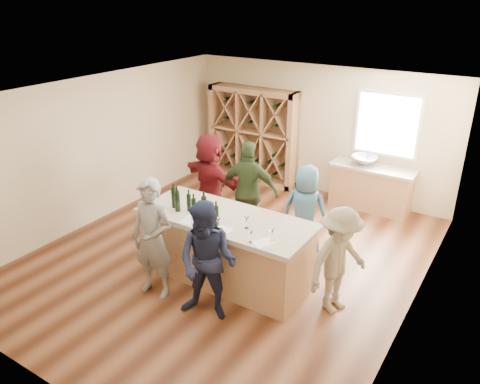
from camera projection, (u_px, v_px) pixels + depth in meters
The scene contains 35 objects.
floor at pixel (229, 258), 8.09m from camera, with size 6.00×7.00×0.10m, color brown.
ceiling at pixel (227, 90), 6.94m from camera, with size 6.00×7.00×0.10m, color white.
wall_back at pixel (318, 130), 10.26m from camera, with size 6.00×0.10×2.80m, color beige.
wall_front at pixel (34, 290), 4.77m from camera, with size 6.00×0.10×2.80m, color beige.
wall_left at pixel (97, 149), 9.02m from camera, with size 0.10×7.00×2.80m, color beige.
wall_right at pixel (425, 228), 6.01m from camera, with size 0.10×7.00×2.80m, color beige.
window_frame at pixel (387, 125), 9.32m from camera, with size 1.30×0.06×1.30m, color white.
window_pane at pixel (387, 125), 9.29m from camera, with size 1.18×0.01×1.18m, color white.
wine_rack at pixel (253, 135), 10.90m from camera, with size 2.20×0.45×2.20m, color #A77850.
back_counter_base at pixel (371, 189), 9.68m from camera, with size 1.60×0.58×0.86m, color #A77850.
back_counter_top at pixel (373, 168), 9.50m from camera, with size 1.70×0.62×0.06m, color #AA9E8C.
sink at pixel (364, 161), 9.55m from camera, with size 0.54×0.54×0.19m, color silver.
faucet at pixel (367, 155), 9.67m from camera, with size 0.02×0.02×0.30m, color silver.
tasting_counter_base at pixel (226, 250), 7.27m from camera, with size 2.60×1.00×1.00m, color #A77850.
tasting_counter_top at pixel (225, 219), 7.06m from camera, with size 2.72×1.12×0.08m, color #AA9E8C.
wine_bottle_a at pixel (174, 198), 7.28m from camera, with size 0.08×0.08×0.32m, color black.
wine_bottle_b at pixel (177, 201), 7.15m from camera, with size 0.08×0.08×0.33m, color black.
wine_bottle_c at pixel (189, 203), 7.18m from camera, with size 0.07×0.07×0.27m, color black.
wine_bottle_d at pixel (194, 208), 6.98m from camera, with size 0.07×0.07×0.29m, color black.
wine_bottle_e at pixel (204, 207), 6.96m from camera, with size 0.08×0.08×0.33m, color black.
wine_glass_a at pixel (192, 217), 6.79m from camera, with size 0.08×0.08×0.20m, color white.
wine_glass_b at pixel (218, 224), 6.62m from camera, with size 0.07×0.07×0.19m, color white.
wine_glass_c at pixel (251, 237), 6.28m from camera, with size 0.07×0.07×0.17m, color white.
wine_glass_d at pixel (246, 223), 6.67m from camera, with size 0.07×0.07×0.17m, color white.
wine_glass_e at pixel (272, 235), 6.31m from camera, with size 0.08×0.08×0.20m, color white.
tasting_menu_a at pixel (191, 219), 6.95m from camera, with size 0.24×0.32×0.00m, color white.
tasting_menu_b at pixel (221, 231), 6.61m from camera, with size 0.23×0.31×0.00m, color white.
tasting_menu_c at pixel (264, 243), 6.31m from camera, with size 0.21×0.29×0.00m, color white.
person_near_left at pixel (153, 239), 6.75m from camera, with size 0.67×0.49×1.83m, color slate.
person_near_right at pixel (207, 262), 6.26m from camera, with size 0.84×0.46×1.73m, color #191E38.
person_server at pixel (339, 261), 6.43m from camera, with size 1.03×0.48×1.59m, color gray.
person_far_mid at pixel (249, 191), 8.33m from camera, with size 1.08×0.55×1.84m, color #263319.
person_far_right at pixel (305, 211), 7.86m from camera, with size 0.78×0.51×1.60m, color #335972.
person_far_left at pixel (211, 181), 8.80m from camera, with size 1.70×0.61×1.83m, color #590F14.
wine_bottle_f at pixel (216, 216), 6.73m from camera, with size 0.07×0.07×0.30m, color black.
Camera 1 is at (3.91, -5.77, 4.22)m, focal length 35.00 mm.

